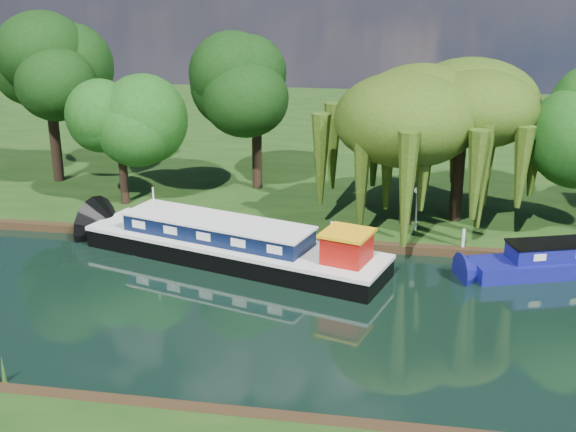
# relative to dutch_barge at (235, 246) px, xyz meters

# --- Properties ---
(ground) EXTENTS (120.00, 120.00, 0.00)m
(ground) POSITION_rel_dutch_barge_xyz_m (8.71, -5.53, -0.86)
(ground) COLOR black
(far_bank) EXTENTS (120.00, 52.00, 0.45)m
(far_bank) POSITION_rel_dutch_barge_xyz_m (8.71, 28.47, -0.63)
(far_bank) COLOR black
(far_bank) RESTS_ON ground
(dutch_barge) EXTENTS (16.79, 8.31, 3.47)m
(dutch_barge) POSITION_rel_dutch_barge_xyz_m (0.00, 0.00, 0.00)
(dutch_barge) COLOR black
(dutch_barge) RESTS_ON ground
(red_dinghy) EXTENTS (3.35, 2.80, 0.60)m
(red_dinghy) POSITION_rel_dutch_barge_xyz_m (0.81, -0.63, -0.86)
(red_dinghy) COLOR #9E120B
(red_dinghy) RESTS_ON ground
(willow_left) EXTENTS (7.12, 7.12, 8.54)m
(willow_left) POSITION_rel_dutch_barge_xyz_m (8.64, 6.10, 5.79)
(willow_left) COLOR black
(willow_left) RESTS_ON far_bank
(willow_right) EXTENTS (6.87, 6.87, 8.37)m
(willow_right) POSITION_rel_dutch_barge_xyz_m (11.49, 7.25, 5.70)
(willow_right) COLOR black
(willow_right) RESTS_ON far_bank
(tree_far_left) EXTENTS (4.78, 4.78, 7.70)m
(tree_far_left) POSITION_rel_dutch_barge_xyz_m (-8.78, 7.02, 4.87)
(tree_far_left) COLOR black
(tree_far_left) RESTS_ON far_bank
(tree_far_back) EXTENTS (6.10, 6.10, 10.27)m
(tree_far_back) POSITION_rel_dutch_barge_xyz_m (-15.30, 11.18, 6.73)
(tree_far_back) COLOR black
(tree_far_back) RESTS_ON far_bank
(tree_far_mid) EXTENTS (5.72, 5.72, 9.36)m
(tree_far_mid) POSITION_rel_dutch_barge_xyz_m (-1.29, 11.73, 6.04)
(tree_far_mid) COLOR black
(tree_far_mid) RESTS_ON far_bank
(lamppost) EXTENTS (0.36, 0.36, 2.56)m
(lamppost) POSITION_rel_dutch_barge_xyz_m (9.21, 4.97, 1.56)
(lamppost) COLOR silver
(lamppost) RESTS_ON far_bank
(mooring_posts) EXTENTS (19.16, 0.16, 1.00)m
(mooring_posts) POSITION_rel_dutch_barge_xyz_m (8.21, 2.87, 0.09)
(mooring_posts) COLOR silver
(mooring_posts) RESTS_ON far_bank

